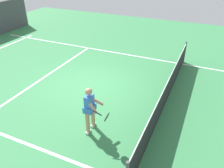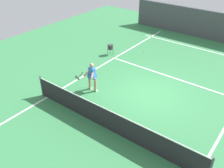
{
  "view_description": "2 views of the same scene",
  "coord_description": "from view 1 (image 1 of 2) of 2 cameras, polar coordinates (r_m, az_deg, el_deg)",
  "views": [
    {
      "loc": [
        7.31,
        4.39,
        4.94
      ],
      "look_at": [
        0.87,
        1.48,
        0.86
      ],
      "focal_mm": 36.29,
      "sensor_mm": 36.0,
      "label": 1
    },
    {
      "loc": [
        -4.85,
        9.45,
        7.06
      ],
      "look_at": [
        1.22,
        1.46,
        0.84
      ],
      "focal_mm": 39.94,
      "sensor_mm": 36.0,
      "label": 2
    }
  ],
  "objects": [
    {
      "name": "service_line_marking",
      "position": [
        11.03,
        -15.91,
        2.2
      ],
      "size": [
        7.68,
        0.1,
        0.01
      ],
      "primitive_type": "cube",
      "color": "white",
      "rests_on": "ground"
    },
    {
      "name": "sideline_left_marking",
      "position": [
        12.96,
        2.62,
        7.62
      ],
      "size": [
        0.1,
        17.04,
        0.01
      ],
      "primitive_type": "cube",
      "color": "white",
      "rests_on": "ground"
    },
    {
      "name": "court_net",
      "position": [
        8.61,
        13.7,
        -1.83
      ],
      "size": [
        8.36,
        0.08,
        1.1
      ],
      "color": "#4C4C51",
      "rests_on": "ground"
    },
    {
      "name": "tennis_player",
      "position": [
        6.96,
        -5.47,
        -6.13
      ],
      "size": [
        0.76,
        0.95,
        1.55
      ],
      "color": "tan",
      "rests_on": "ground"
    },
    {
      "name": "sideline_right_marking",
      "position": [
        7.46,
        -20.81,
        -13.86
      ],
      "size": [
        0.1,
        17.04,
        0.01
      ],
      "primitive_type": "cube",
      "color": "white",
      "rests_on": "ground"
    },
    {
      "name": "ground_plane",
      "position": [
        9.86,
        -5.78,
        -0.23
      ],
      "size": [
        24.75,
        24.75,
        0.0
      ],
      "primitive_type": "plane",
      "color": "#38844C"
    }
  ]
}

